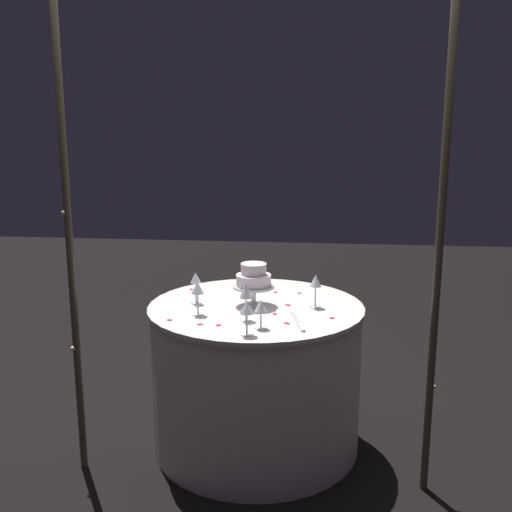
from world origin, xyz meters
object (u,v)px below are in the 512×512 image
wine_glass_1 (245,272)px  wine_glass_3 (196,280)px  wine_glass_5 (246,292)px  tiered_cake (254,279)px  cake_knife (298,323)px  wine_glass_6 (247,310)px  wine_glass_2 (316,282)px  main_table (256,375)px  wine_glass_4 (261,307)px  wine_glass_0 (198,290)px  decorative_arch (248,184)px

wine_glass_1 → wine_glass_3: (0.23, 0.26, 0.01)m
wine_glass_3 → wine_glass_5: size_ratio=0.92×
tiered_cake → cake_knife: bearing=132.4°
wine_glass_6 → cake_knife: (-0.22, -0.19, -0.11)m
cake_knife → wine_glass_2: bearing=-105.4°
wine_glass_5 → wine_glass_6: 0.21m
main_table → wine_glass_4: (-0.06, 0.37, 0.50)m
main_table → wine_glass_1: size_ratio=7.46×
wine_glass_0 → cake_knife: wine_glass_0 is taller
wine_glass_3 → cake_knife: bearing=153.4°
decorative_arch → cake_knife: decorative_arch is taller
wine_glass_1 → tiered_cake: bearing=107.0°
main_table → wine_glass_6: size_ratio=7.40×
tiered_cake → wine_glass_5: (0.01, 0.25, -0.01)m
wine_glass_1 → main_table: bearing=109.7°
wine_glass_5 → wine_glass_4: bearing=126.5°
wine_glass_5 → cake_knife: wine_glass_5 is taller
wine_glass_0 → tiered_cake: bearing=-143.8°
wine_glass_1 → wine_glass_6: (-0.10, 0.73, 0.00)m
tiered_cake → wine_glass_0: (0.26, 0.19, -0.02)m
wine_glass_2 → wine_glass_3: (0.64, 0.00, -0.00)m
main_table → wine_glass_4: 0.63m
wine_glass_2 → wine_glass_5: 0.42m
main_table → wine_glass_2: size_ratio=6.53×
wine_glass_0 → decorative_arch: bearing=152.8°
wine_glass_1 → wine_glass_4: (-0.16, 0.63, -0.01)m
wine_glass_6 → wine_glass_4: bearing=-119.2°
wine_glass_6 → main_table: bearing=-88.7°
decorative_arch → wine_glass_6: bearing=94.2°
tiered_cake → main_table: bearing=-150.9°
main_table → wine_glass_5: bearing=85.4°
wine_glass_2 → wine_glass_3: bearing=0.1°
wine_glass_3 → wine_glass_5: 0.40m
decorative_arch → wine_glass_0: 0.62m
decorative_arch → wine_glass_6: decorative_arch is taller
wine_glass_0 → wine_glass_1: size_ratio=1.10×
wine_glass_2 → tiered_cake: bearing=1.9°
wine_glass_2 → wine_glass_1: bearing=-32.6°
wine_glass_3 → wine_glass_4: bearing=136.2°
wine_glass_0 → wine_glass_1: bearing=-111.0°
wine_glass_1 → wine_glass_2: bearing=147.4°
wine_glass_0 → wine_glass_6: 0.39m
wine_glass_4 → wine_glass_5: (0.08, -0.11, 0.04)m
tiered_cake → wine_glass_0: tiered_cake is taller
wine_glass_0 → wine_glass_3: bearing=-75.3°
main_table → cake_knife: bearing=130.3°
wine_glass_2 → wine_glass_5: (0.33, 0.26, 0.01)m
wine_glass_3 → wine_glass_4: wine_glass_3 is taller
decorative_arch → wine_glass_4: size_ratio=16.69×
decorative_arch → wine_glass_3: size_ratio=13.77×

